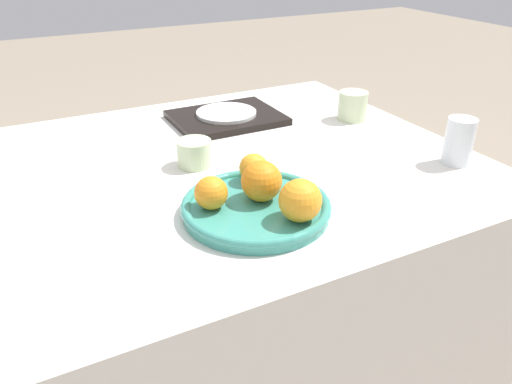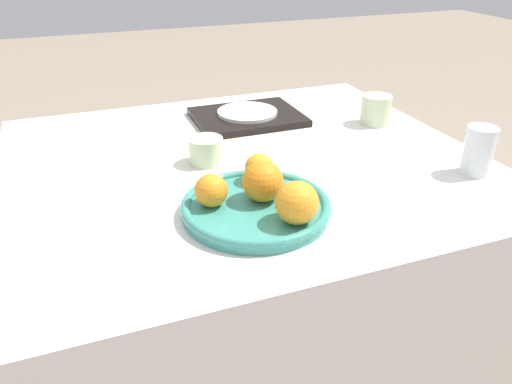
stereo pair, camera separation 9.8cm
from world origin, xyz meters
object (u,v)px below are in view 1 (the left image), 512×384
object	(u,v)px
orange_2	(300,200)
orange_3	(254,168)
side_plate	(226,113)
orange_1	(211,193)
water_glass	(459,141)
fruit_platter	(256,207)
orange_0	(262,181)
cup_0	(194,153)
cup_1	(353,106)
serving_tray	(226,118)

from	to	relation	value
orange_2	orange_3	bearing A→B (deg)	91.16
side_plate	orange_1	bearing A→B (deg)	-117.13
water_glass	fruit_platter	bearing A→B (deg)	179.50
orange_0	orange_1	size ratio (longest dim) A/B	1.26
cup_0	cup_1	xyz separation A→B (m)	(0.54, 0.09, 0.01)
orange_0	cup_0	bearing A→B (deg)	99.99
serving_tray	side_plate	bearing A→B (deg)	0.00
orange_0	water_glass	world-z (taller)	water_glass
water_glass	serving_tray	bearing A→B (deg)	125.27
cup_1	fruit_platter	bearing A→B (deg)	-144.37
orange_2	cup_1	xyz separation A→B (m)	(0.46, 0.45, -0.02)
orange_2	orange_3	world-z (taller)	orange_2
serving_tray	water_glass	bearing A→B (deg)	-54.73
orange_3	side_plate	distance (m)	0.45
fruit_platter	water_glass	size ratio (longest dim) A/B	2.63
orange_2	side_plate	world-z (taller)	orange_2
orange_1	orange_3	bearing A→B (deg)	27.50
fruit_platter	serving_tray	bearing A→B (deg)	71.98
orange_3	cup_1	distance (m)	0.54
orange_2	side_plate	xyz separation A→B (m)	(0.12, 0.61, -0.04)
orange_2	orange_3	xyz separation A→B (m)	(-0.00, 0.18, -0.01)
orange_3	fruit_platter	bearing A→B (deg)	-114.53
orange_3	water_glass	distance (m)	0.51
cup_0	cup_1	size ratio (longest dim) A/B	0.97
side_plate	cup_0	bearing A→B (deg)	-128.03
fruit_platter	serving_tray	xyz separation A→B (m)	(0.17, 0.52, -0.01)
serving_tray	cup_1	xyz separation A→B (m)	(0.34, -0.16, 0.03)
orange_2	cup_1	distance (m)	0.65
fruit_platter	cup_0	distance (m)	0.27
fruit_platter	orange_0	distance (m)	0.05
orange_3	cup_1	size ratio (longest dim) A/B	0.74
serving_tray	cup_0	size ratio (longest dim) A/B	3.72
fruit_platter	orange_0	size ratio (longest dim) A/B	3.62
orange_1	serving_tray	size ratio (longest dim) A/B	0.21
orange_2	serving_tray	size ratio (longest dim) A/B	0.26
orange_0	cup_1	xyz separation A→B (m)	(0.49, 0.35, -0.02)
orange_2	water_glass	xyz separation A→B (m)	(0.50, 0.08, -0.01)
orange_1	water_glass	xyz separation A→B (m)	(0.63, -0.03, 0.00)
side_plate	serving_tray	bearing A→B (deg)	0.00
cup_1	orange_3	bearing A→B (deg)	-149.89
fruit_platter	orange_2	world-z (taller)	orange_2
orange_3	water_glass	world-z (taller)	water_glass
serving_tray	orange_1	bearing A→B (deg)	-117.13
orange_3	cup_1	bearing A→B (deg)	30.11
cup_1	orange_0	bearing A→B (deg)	-144.40
orange_3	cup_1	xyz separation A→B (m)	(0.47, 0.27, -0.01)
orange_0	cup_1	bearing A→B (deg)	35.60
fruit_platter	side_plate	size ratio (longest dim) A/B	1.69
orange_0	cup_1	distance (m)	0.60
orange_0	water_glass	size ratio (longest dim) A/B	0.73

